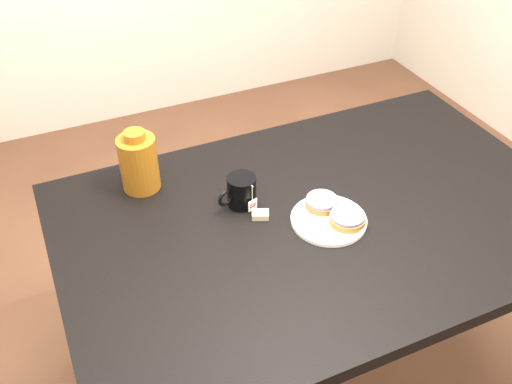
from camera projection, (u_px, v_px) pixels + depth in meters
ground_plane at (306, 375)px, 2.01m from camera, size 4.00×4.00×0.00m
table at (319, 236)px, 1.59m from camera, size 1.40×0.90×0.75m
plate at (329, 219)px, 1.51m from camera, size 0.20×0.20×0.02m
bagel_back at (322, 203)px, 1.54m from camera, size 0.11×0.11×0.03m
bagel_front at (347, 218)px, 1.49m from camera, size 0.13×0.13×0.03m
mug at (241, 191)px, 1.55m from camera, size 0.13×0.10×0.09m
teabag_pouch at (260, 215)px, 1.52m from camera, size 0.05×0.05×0.02m
bagel_package at (139, 162)px, 1.58m from camera, size 0.12×0.12×0.18m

